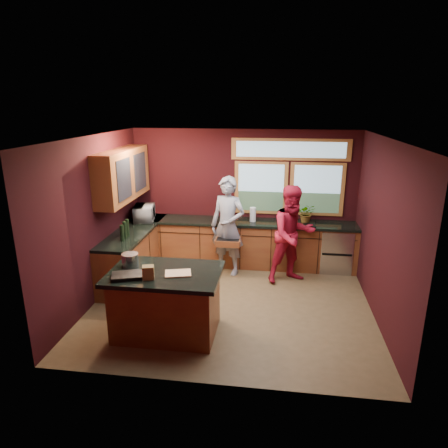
% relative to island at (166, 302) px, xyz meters
% --- Properties ---
extents(floor, '(4.50, 4.50, 0.00)m').
position_rel_island_xyz_m(floor, '(0.82, 0.98, -0.48)').
color(floor, brown).
rests_on(floor, ground).
extents(room_shell, '(4.52, 4.02, 2.71)m').
position_rel_island_xyz_m(room_shell, '(0.22, 1.30, 1.32)').
color(room_shell, black).
rests_on(room_shell, ground).
extents(back_counter, '(4.50, 0.64, 0.93)m').
position_rel_island_xyz_m(back_counter, '(1.02, 2.67, -0.01)').
color(back_counter, '#602816').
rests_on(back_counter, floor).
extents(left_counter, '(0.64, 2.30, 0.93)m').
position_rel_island_xyz_m(left_counter, '(-1.13, 1.83, -0.01)').
color(left_counter, '#602816').
rests_on(left_counter, floor).
extents(island, '(1.55, 1.05, 0.95)m').
position_rel_island_xyz_m(island, '(0.00, 0.00, 0.00)').
color(island, '#602816').
rests_on(island, floor).
extents(person_grey, '(0.80, 0.66, 1.89)m').
position_rel_island_xyz_m(person_grey, '(0.59, 2.23, 0.47)').
color(person_grey, slate).
rests_on(person_grey, floor).
extents(person_red, '(1.09, 1.01, 1.80)m').
position_rel_island_xyz_m(person_red, '(1.80, 2.02, 0.42)').
color(person_red, maroon).
rests_on(person_red, floor).
extents(microwave, '(0.49, 0.63, 0.31)m').
position_rel_island_xyz_m(microwave, '(-1.10, 2.42, 0.61)').
color(microwave, '#999999').
rests_on(microwave, left_counter).
extents(potted_plant, '(0.34, 0.29, 0.38)m').
position_rel_island_xyz_m(potted_plant, '(2.08, 2.73, 0.64)').
color(potted_plant, '#999999').
rests_on(potted_plant, back_counter).
extents(paper_towel, '(0.12, 0.12, 0.28)m').
position_rel_island_xyz_m(paper_towel, '(1.03, 2.68, 0.59)').
color(paper_towel, white).
rests_on(paper_towel, back_counter).
extents(cutting_board, '(0.40, 0.33, 0.02)m').
position_rel_island_xyz_m(cutting_board, '(0.20, -0.05, 0.48)').
color(cutting_board, tan).
rests_on(cutting_board, island).
extents(stock_pot, '(0.24, 0.24, 0.18)m').
position_rel_island_xyz_m(stock_pot, '(-0.55, 0.15, 0.56)').
color(stock_pot, '#B4B4B9').
rests_on(stock_pot, island).
extents(paper_bag, '(0.18, 0.16, 0.18)m').
position_rel_island_xyz_m(paper_bag, '(-0.15, -0.25, 0.56)').
color(paper_bag, brown).
rests_on(paper_bag, island).
extents(black_tray, '(0.47, 0.40, 0.05)m').
position_rel_island_xyz_m(black_tray, '(-0.45, -0.25, 0.49)').
color(black_tray, black).
rests_on(black_tray, island).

